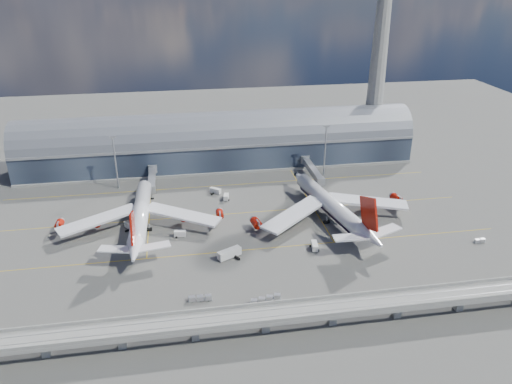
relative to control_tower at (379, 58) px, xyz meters
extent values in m
plane|color=#474744|center=(-85.00, -83.00, -51.64)|extent=(500.00, 500.00, 0.00)
cube|color=gold|center=(-85.00, -93.00, -51.63)|extent=(200.00, 0.25, 0.01)
cube|color=gold|center=(-85.00, -63.00, -51.63)|extent=(200.00, 0.25, 0.01)
cube|color=gold|center=(-85.00, -33.00, -51.63)|extent=(200.00, 0.25, 0.01)
cube|color=gold|center=(-120.00, -53.00, -51.63)|extent=(0.25, 80.00, 0.01)
cube|color=gold|center=(-50.00, -53.00, -51.63)|extent=(0.25, 80.00, 0.01)
cube|color=#212937|center=(-85.00, -5.00, -44.64)|extent=(200.00, 28.00, 14.00)
cylinder|color=slate|center=(-85.00, -5.00, -37.64)|extent=(200.00, 28.00, 28.00)
cube|color=gray|center=(-85.00, -19.00, -37.64)|extent=(200.00, 1.00, 1.20)
cube|color=gray|center=(-85.00, -5.00, -51.04)|extent=(200.00, 30.00, 1.20)
cube|color=gray|center=(0.00, 0.00, -47.64)|extent=(18.00, 18.00, 8.00)
cone|color=gray|center=(0.00, 0.00, -6.64)|extent=(10.00, 10.00, 90.00)
cube|color=gray|center=(-85.00, -138.00, -46.14)|extent=(220.00, 8.50, 1.20)
cube|color=gray|center=(-85.00, -142.00, -45.04)|extent=(220.00, 0.40, 1.20)
cube|color=gray|center=(-85.00, -134.00, -45.04)|extent=(220.00, 0.40, 1.20)
cube|color=gray|center=(-85.00, -139.50, -45.49)|extent=(220.00, 0.12, 0.12)
cube|color=gray|center=(-85.00, -136.50, -45.49)|extent=(220.00, 0.12, 0.12)
cube|color=gray|center=(-145.00, -138.00, -49.14)|extent=(2.20, 2.20, 5.00)
cube|color=gray|center=(-125.00, -138.00, -49.14)|extent=(2.20, 2.20, 5.00)
cube|color=gray|center=(-105.00, -138.00, -49.14)|extent=(2.20, 2.20, 5.00)
cube|color=gray|center=(-85.00, -138.00, -49.14)|extent=(2.20, 2.20, 5.00)
cube|color=gray|center=(-65.00, -138.00, -49.14)|extent=(2.20, 2.20, 5.00)
cube|color=gray|center=(-45.00, -138.00, -49.14)|extent=(2.20, 2.20, 5.00)
cube|color=gray|center=(-25.00, -138.00, -49.14)|extent=(2.20, 2.20, 5.00)
cylinder|color=gray|center=(-135.00, -28.00, -39.14)|extent=(0.70, 0.70, 25.00)
cube|color=gray|center=(-135.00, -28.00, -26.44)|extent=(3.00, 0.40, 1.00)
cylinder|color=gray|center=(-35.00, -28.00, -39.14)|extent=(0.70, 0.70, 25.00)
cube|color=gray|center=(-35.00, -28.00, -26.44)|extent=(3.00, 0.40, 1.00)
cylinder|color=white|center=(-122.62, -68.24, -45.60)|extent=(7.47, 51.81, 6.24)
cone|color=white|center=(-121.93, -39.48, -45.60)|extent=(6.42, 7.94, 6.24)
cone|color=white|center=(-123.35, -98.94, -44.82)|extent=(6.51, 11.84, 6.24)
cube|color=#9D1206|center=(-123.28, -96.02, -37.12)|extent=(0.96, 11.67, 12.90)
cube|color=white|center=(-138.97, -69.79, -46.38)|extent=(31.58, 21.05, 2.52)
cube|color=white|center=(-106.36, -70.57, -46.38)|extent=(31.20, 22.20, 2.52)
cylinder|color=#9D1206|center=(-139.53, -67.83, -48.13)|extent=(3.23, 4.95, 3.12)
cylinder|color=#9D1206|center=(-154.02, -67.48, -48.13)|extent=(3.23, 4.95, 3.12)
cylinder|color=#9D1206|center=(-105.71, -68.64, -48.13)|extent=(3.23, 4.95, 3.12)
cylinder|color=#9D1206|center=(-91.21, -68.99, -48.13)|extent=(3.23, 4.95, 3.12)
cylinder|color=gray|center=(-122.18, -50.02, -50.18)|extent=(0.49, 0.49, 2.92)
cylinder|color=gray|center=(-125.83, -72.06, -50.18)|extent=(0.58, 0.58, 2.92)
cylinder|color=gray|center=(-119.59, -72.21, -50.18)|extent=(0.58, 0.58, 2.92)
cylinder|color=black|center=(-125.83, -72.06, -51.10)|extent=(2.18, 1.51, 1.46)
cylinder|color=black|center=(-119.59, -72.21, -51.10)|extent=(2.18, 1.51, 1.46)
cylinder|color=white|center=(-45.99, -72.93, -45.28)|extent=(15.95, 52.32, 6.25)
cone|color=white|center=(-51.50, -44.18, -45.28)|extent=(7.76, 9.64, 6.25)
cone|color=white|center=(-40.07, -103.79, -44.42)|extent=(8.57, 13.87, 6.25)
cube|color=#9D1206|center=(-40.67, -100.61, -36.24)|extent=(3.17, 12.79, 14.26)
cube|color=white|center=(-62.14, -78.22, -46.14)|extent=(30.70, 27.09, 2.67)
cube|color=white|center=(-29.02, -71.86, -46.14)|extent=(33.58, 17.80, 2.67)
cylinder|color=black|center=(-45.99, -72.93, -47.00)|extent=(14.02, 46.90, 5.31)
cylinder|color=#9D1206|center=(-63.16, -76.22, -48.08)|extent=(4.40, 5.94, 3.45)
cylinder|color=#9D1206|center=(-77.88, -79.05, -48.08)|extent=(4.40, 5.94, 3.45)
cylinder|color=#9D1206|center=(-28.81, -69.63, -48.08)|extent=(4.40, 5.94, 3.45)
cylinder|color=#9D1206|center=(-14.09, -66.81, -48.08)|extent=(4.40, 5.94, 3.45)
cylinder|color=gray|center=(-49.45, -54.90, -50.02)|extent=(0.54, 0.54, 3.23)
cylinder|color=gray|center=(-48.56, -77.81, -50.02)|extent=(0.65, 0.65, 3.23)
cylinder|color=gray|center=(-41.79, -76.51, -50.02)|extent=(0.65, 0.65, 3.23)
cylinder|color=black|center=(-48.56, -77.81, -51.04)|extent=(2.63, 2.03, 1.62)
cylinder|color=black|center=(-41.79, -76.51, -51.04)|extent=(2.63, 2.03, 1.62)
cube|color=gray|center=(-119.12, -31.00, -46.44)|extent=(3.00, 24.00, 3.00)
cube|color=gray|center=(-119.12, -43.00, -46.44)|extent=(3.60, 3.60, 3.40)
cylinder|color=gray|center=(-119.12, -19.00, -46.44)|extent=(4.40, 4.40, 4.00)
cylinder|color=gray|center=(-119.12, -43.00, -49.94)|extent=(0.50, 0.50, 3.40)
cylinder|color=black|center=(-119.12, -43.00, -51.29)|extent=(1.40, 0.80, 0.80)
cube|color=gray|center=(-42.49, -33.00, -46.44)|extent=(3.00, 28.00, 3.00)
cube|color=gray|center=(-42.49, -47.00, -46.44)|extent=(3.60, 3.60, 3.40)
cylinder|color=gray|center=(-42.49, -19.00, -46.44)|extent=(4.40, 4.40, 4.00)
cylinder|color=gray|center=(-42.49, -47.00, -49.94)|extent=(0.50, 0.50, 3.40)
cylinder|color=black|center=(-42.49, -47.00, -51.29)|extent=(1.40, 0.80, 0.80)
cube|color=silver|center=(-126.79, -69.79, -50.20)|extent=(5.43, 6.24, 2.33)
cylinder|color=black|center=(-125.58, -68.19, -51.23)|extent=(2.27, 2.00, 0.81)
cylinder|color=black|center=(-128.01, -71.39, -51.23)|extent=(2.27, 2.00, 0.81)
cube|color=silver|center=(-107.67, -79.06, -50.24)|extent=(4.57, 2.50, 2.27)
cylinder|color=black|center=(-106.28, -78.90, -51.24)|extent=(1.03, 2.26, 0.79)
cylinder|color=black|center=(-109.06, -79.22, -51.24)|extent=(1.03, 2.26, 0.79)
cube|color=silver|center=(-90.58, -97.13, -49.84)|extent=(9.19, 6.37, 2.92)
cylinder|color=black|center=(-88.02, -98.44, -51.13)|extent=(2.17, 2.96, 1.01)
cylinder|color=black|center=(-93.15, -95.83, -51.13)|extent=(2.17, 2.96, 1.01)
cube|color=silver|center=(-58.84, -96.57, -50.22)|extent=(2.73, 5.55, 2.31)
cylinder|color=black|center=(-59.07, -94.88, -51.24)|extent=(2.30, 1.09, 0.80)
cylinder|color=black|center=(-58.61, -98.26, -51.24)|extent=(2.30, 1.09, 0.80)
cube|color=silver|center=(-86.44, -48.84, -50.27)|extent=(2.81, 4.59, 2.22)
cylinder|color=black|center=(-86.72, -47.50, -51.25)|extent=(2.25, 1.19, 0.77)
cylinder|color=black|center=(-86.16, -50.18, -51.25)|extent=(2.25, 1.19, 0.77)
cube|color=silver|center=(-90.56, -41.38, -50.23)|extent=(5.41, 4.88, 2.29)
cylinder|color=black|center=(-89.23, -40.33, -51.24)|extent=(1.99, 2.22, 0.79)
cylinder|color=black|center=(-91.89, -42.44, -51.24)|extent=(1.99, 2.22, 0.79)
cube|color=gray|center=(-105.17, -120.59, -51.39)|extent=(2.44, 1.67, 0.30)
cube|color=#B6B6BB|center=(-105.17, -120.59, -50.59)|extent=(2.04, 1.56, 1.50)
cube|color=gray|center=(-102.58, -120.67, -51.39)|extent=(2.44, 1.67, 0.30)
cube|color=#B6B6BB|center=(-102.58, -120.67, -50.59)|extent=(2.04, 1.56, 1.50)
cube|color=gray|center=(-99.98, -120.75, -51.39)|extent=(2.44, 1.67, 0.30)
cube|color=#B6B6BB|center=(-99.98, -120.75, -50.59)|extent=(2.04, 1.56, 1.50)
cube|color=gray|center=(-86.23, -125.45, -51.38)|extent=(2.72, 2.09, 0.30)
cube|color=#B6B6BB|center=(-86.23, -125.45, -50.57)|extent=(2.30, 1.91, 1.52)
cube|color=gray|center=(-83.65, -124.90, -51.38)|extent=(2.72, 2.09, 0.30)
cube|color=#B6B6BB|center=(-83.65, -124.90, -50.57)|extent=(2.30, 1.91, 1.52)
cube|color=gray|center=(-81.08, -124.35, -51.38)|extent=(2.72, 2.09, 0.30)
cube|color=#B6B6BB|center=(-81.08, -124.35, -50.57)|extent=(2.30, 1.91, 1.52)
cube|color=gray|center=(-78.50, -123.80, -51.38)|extent=(2.72, 2.09, 0.30)
cube|color=#B6B6BB|center=(-78.50, -123.80, -50.57)|extent=(2.30, 1.91, 1.52)
cube|color=gray|center=(3.26, -102.26, -51.42)|extent=(2.16, 1.53, 0.26)
cube|color=#B6B6BB|center=(3.26, -102.26, -50.74)|extent=(1.81, 1.41, 1.29)
cube|color=gray|center=(5.48, -102.09, -51.42)|extent=(2.16, 1.53, 0.26)
cube|color=#B6B6BB|center=(5.48, -102.09, -50.74)|extent=(1.81, 1.41, 1.29)
camera|label=1|loc=(-106.30, -249.80, 44.94)|focal=35.00mm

